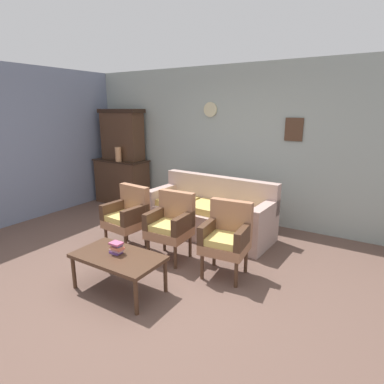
% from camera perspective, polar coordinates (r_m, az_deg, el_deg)
% --- Properties ---
extents(ground_plane, '(7.68, 7.68, 0.00)m').
position_cam_1_polar(ground_plane, '(3.94, -7.93, -15.43)').
color(ground_plane, brown).
extents(wall_back_with_decor, '(6.40, 0.09, 2.70)m').
position_cam_1_polar(wall_back_with_decor, '(5.70, 8.82, 8.34)').
color(wall_back_with_decor, '#939E99').
rests_on(wall_back_with_decor, ground).
extents(side_cabinet, '(1.16, 0.55, 0.93)m').
position_cam_1_polar(side_cabinet, '(6.95, -12.41, 1.91)').
color(side_cabinet, '#472D1E').
rests_on(side_cabinet, ground).
extents(cabinet_upper_hutch, '(0.99, 0.38, 1.03)m').
position_cam_1_polar(cabinet_upper_hutch, '(6.87, -12.40, 10.07)').
color(cabinet_upper_hutch, '#472D1E').
rests_on(cabinet_upper_hutch, side_cabinet).
extents(vase_on_cabinet, '(0.13, 0.13, 0.29)m').
position_cam_1_polar(vase_on_cabinet, '(6.65, -13.07, 6.62)').
color(vase_on_cabinet, tan).
rests_on(vase_on_cabinet, side_cabinet).
extents(floral_couch, '(2.05, 0.89, 0.90)m').
position_cam_1_polar(floral_couch, '(5.12, 3.30, -4.03)').
color(floral_couch, tan).
rests_on(floral_couch, ground).
extents(armchair_row_middle, '(0.56, 0.54, 0.90)m').
position_cam_1_polar(armchair_row_middle, '(4.66, -11.49, -3.97)').
color(armchair_row_middle, '#9E6B4C').
rests_on(armchair_row_middle, ground).
extents(armchair_by_doorway, '(0.54, 0.52, 0.90)m').
position_cam_1_polar(armchair_by_doorway, '(4.25, -3.77, -5.55)').
color(armchair_by_doorway, '#9E6B4C').
rests_on(armchair_by_doorway, ground).
extents(armchair_near_cabinet, '(0.57, 0.54, 0.90)m').
position_cam_1_polar(armchair_near_cabinet, '(3.85, 6.21, -7.80)').
color(armchair_near_cabinet, '#9E6B4C').
rests_on(armchair_near_cabinet, ground).
extents(coffee_table, '(1.00, 0.56, 0.42)m').
position_cam_1_polar(coffee_table, '(3.65, -13.09, -11.58)').
color(coffee_table, '#472D1E').
rests_on(coffee_table, ground).
extents(book_stack_on_table, '(0.16, 0.12, 0.14)m').
position_cam_1_polar(book_stack_on_table, '(3.64, -13.35, -9.71)').
color(book_stack_on_table, '#664291').
rests_on(book_stack_on_table, coffee_table).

